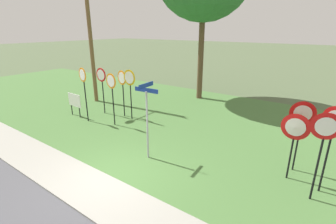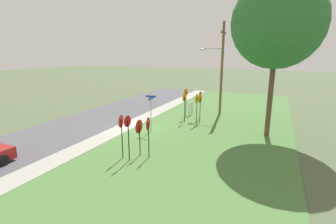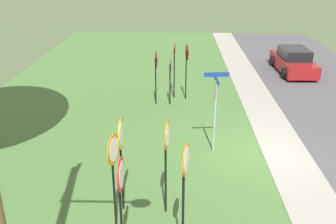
{
  "view_description": "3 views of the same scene",
  "coord_description": "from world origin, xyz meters",
  "px_view_note": "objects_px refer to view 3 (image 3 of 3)",
  "views": [
    {
      "loc": [
        5.52,
        -4.5,
        4.64
      ],
      "look_at": [
        -0.52,
        3.91,
        1.08
      ],
      "focal_mm": 26.25,
      "sensor_mm": 36.0,
      "label": 1
    },
    {
      "loc": [
        16.66,
        10.42,
        6.03
      ],
      "look_at": [
        -0.3,
        2.94,
        1.59
      ],
      "focal_mm": 26.39,
      "sensor_mm": 36.0,
      "label": 2
    },
    {
      "loc": [
        -11.89,
        2.92,
        6.38
      ],
      "look_at": [
        0.48,
        3.26,
        1.35
      ],
      "focal_mm": 41.66,
      "sensor_mm": 36.0,
      "label": 3
    }
  ],
  "objects_px": {
    "stop_sign_far_center": "(114,161)",
    "parked_sedan_distant": "(293,61)",
    "yield_sign_near_left": "(187,58)",
    "stop_sign_near_left": "(167,148)",
    "stop_sign_far_right": "(121,188)",
    "yield_sign_near_right": "(171,70)",
    "yield_sign_far_left": "(156,65)",
    "street_name_post": "(215,105)",
    "stop_sign_near_right": "(185,177)",
    "stop_sign_far_left": "(121,145)",
    "yield_sign_far_right": "(175,57)"
  },
  "relations": [
    {
      "from": "street_name_post",
      "to": "parked_sedan_distant",
      "type": "height_order",
      "value": "street_name_post"
    },
    {
      "from": "stop_sign_near_right",
      "to": "yield_sign_near_left",
      "type": "xyz_separation_m",
      "value": [
        10.26,
        -0.23,
        -0.07
      ]
    },
    {
      "from": "stop_sign_near_right",
      "to": "yield_sign_far_left",
      "type": "xyz_separation_m",
      "value": [
        9.56,
        1.14,
        -0.19
      ]
    },
    {
      "from": "yield_sign_near_left",
      "to": "parked_sedan_distant",
      "type": "xyz_separation_m",
      "value": [
        4.8,
        -6.25,
        -1.34
      ]
    },
    {
      "from": "yield_sign_near_left",
      "to": "yield_sign_near_right",
      "type": "height_order",
      "value": "yield_sign_near_left"
    },
    {
      "from": "yield_sign_near_right",
      "to": "yield_sign_far_left",
      "type": "distance_m",
      "value": 0.68
    },
    {
      "from": "stop_sign_far_center",
      "to": "yield_sign_far_right",
      "type": "distance_m",
      "value": 9.54
    },
    {
      "from": "parked_sedan_distant",
      "to": "stop_sign_far_right",
      "type": "bearing_deg",
      "value": 151.99
    },
    {
      "from": "yield_sign_near_left",
      "to": "yield_sign_near_right",
      "type": "bearing_deg",
      "value": 125.16
    },
    {
      "from": "stop_sign_near_right",
      "to": "yield_sign_far_left",
      "type": "bearing_deg",
      "value": 17.36
    },
    {
      "from": "stop_sign_far_left",
      "to": "yield_sign_far_left",
      "type": "height_order",
      "value": "stop_sign_far_left"
    },
    {
      "from": "stop_sign_far_left",
      "to": "street_name_post",
      "type": "distance_m",
      "value": 4.29
    },
    {
      "from": "stop_sign_far_center",
      "to": "parked_sedan_distant",
      "type": "relative_size",
      "value": 0.57
    },
    {
      "from": "stop_sign_far_right",
      "to": "yield_sign_near_left",
      "type": "xyz_separation_m",
      "value": [
        10.5,
        -1.54,
        0.07
      ]
    },
    {
      "from": "parked_sedan_distant",
      "to": "stop_sign_far_left",
      "type": "bearing_deg",
      "value": 148.08
    },
    {
      "from": "stop_sign_near_right",
      "to": "parked_sedan_distant",
      "type": "relative_size",
      "value": 0.64
    },
    {
      "from": "stop_sign_near_left",
      "to": "yield_sign_far_right",
      "type": "bearing_deg",
      "value": 6.08
    },
    {
      "from": "yield_sign_far_left",
      "to": "yield_sign_far_right",
      "type": "relative_size",
      "value": 0.92
    },
    {
      "from": "stop_sign_near_left",
      "to": "stop_sign_far_right",
      "type": "height_order",
      "value": "stop_sign_near_left"
    },
    {
      "from": "stop_sign_far_left",
      "to": "stop_sign_far_center",
      "type": "xyz_separation_m",
      "value": [
        -0.65,
        0.1,
        -0.1
      ]
    },
    {
      "from": "yield_sign_far_left",
      "to": "street_name_post",
      "type": "height_order",
      "value": "street_name_post"
    },
    {
      "from": "yield_sign_near_right",
      "to": "stop_sign_far_left",
      "type": "bearing_deg",
      "value": 172.23
    },
    {
      "from": "street_name_post",
      "to": "stop_sign_far_center",
      "type": "bearing_deg",
      "value": 141.19
    },
    {
      "from": "stop_sign_near_left",
      "to": "yield_sign_far_right",
      "type": "distance_m",
      "value": 8.88
    },
    {
      "from": "stop_sign_far_right",
      "to": "yield_sign_far_left",
      "type": "relative_size",
      "value": 1.05
    },
    {
      "from": "yield_sign_far_right",
      "to": "parked_sedan_distant",
      "type": "bearing_deg",
      "value": -51.9
    },
    {
      "from": "stop_sign_far_left",
      "to": "stop_sign_far_center",
      "type": "height_order",
      "value": "stop_sign_far_left"
    },
    {
      "from": "stop_sign_near_left",
      "to": "yield_sign_far_right",
      "type": "height_order",
      "value": "yield_sign_far_right"
    },
    {
      "from": "stop_sign_far_center",
      "to": "yield_sign_far_right",
      "type": "height_order",
      "value": "yield_sign_far_right"
    },
    {
      "from": "yield_sign_near_right",
      "to": "yield_sign_far_right",
      "type": "bearing_deg",
      "value": -10.32
    },
    {
      "from": "yield_sign_near_right",
      "to": "yield_sign_near_left",
      "type": "bearing_deg",
      "value": -43.4
    },
    {
      "from": "yield_sign_near_right",
      "to": "parked_sedan_distant",
      "type": "xyz_separation_m",
      "value": [
        5.56,
        -6.97,
        -1.02
      ]
    },
    {
      "from": "stop_sign_near_right",
      "to": "stop_sign_far_center",
      "type": "xyz_separation_m",
      "value": [
        0.98,
        1.67,
        -0.19
      ]
    },
    {
      "from": "stop_sign_far_right",
      "to": "yield_sign_near_left",
      "type": "distance_m",
      "value": 10.61
    },
    {
      "from": "stop_sign_near_left",
      "to": "yield_sign_near_left",
      "type": "relative_size",
      "value": 1.0
    },
    {
      "from": "stop_sign_far_center",
      "to": "yield_sign_near_right",
      "type": "xyz_separation_m",
      "value": [
        8.52,
        -1.17,
        -0.2
      ]
    },
    {
      "from": "stop_sign_near_left",
      "to": "yield_sign_far_left",
      "type": "distance_m",
      "value": 8.05
    },
    {
      "from": "stop_sign_far_left",
      "to": "street_name_post",
      "type": "bearing_deg",
      "value": -36.4
    },
    {
      "from": "stop_sign_far_center",
      "to": "stop_sign_far_right",
      "type": "relative_size",
      "value": 0.97
    },
    {
      "from": "stop_sign_near_left",
      "to": "yield_sign_far_left",
      "type": "relative_size",
      "value": 1.06
    },
    {
      "from": "stop_sign_near_right",
      "to": "stop_sign_far_right",
      "type": "relative_size",
      "value": 1.08
    },
    {
      "from": "yield_sign_near_left",
      "to": "street_name_post",
      "type": "xyz_separation_m",
      "value": [
        -5.26,
        -0.84,
        -0.25
      ]
    },
    {
      "from": "stop_sign_near_left",
      "to": "street_name_post",
      "type": "height_order",
      "value": "street_name_post"
    },
    {
      "from": "yield_sign_far_right",
      "to": "stop_sign_far_center",
      "type": "bearing_deg",
      "value": 175.7
    },
    {
      "from": "stop_sign_near_right",
      "to": "stop_sign_far_center",
      "type": "bearing_deg",
      "value": 70.14
    },
    {
      "from": "stop_sign_far_right",
      "to": "parked_sedan_distant",
      "type": "height_order",
      "value": "stop_sign_far_right"
    },
    {
      "from": "stop_sign_far_center",
      "to": "stop_sign_near_right",
      "type": "bearing_deg",
      "value": -109.34
    },
    {
      "from": "stop_sign_far_center",
      "to": "street_name_post",
      "type": "bearing_deg",
      "value": -23.08
    },
    {
      "from": "stop_sign_near_left",
      "to": "stop_sign_far_left",
      "type": "bearing_deg",
      "value": 92.36
    },
    {
      "from": "yield_sign_near_left",
      "to": "street_name_post",
      "type": "height_order",
      "value": "street_name_post"
    }
  ]
}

